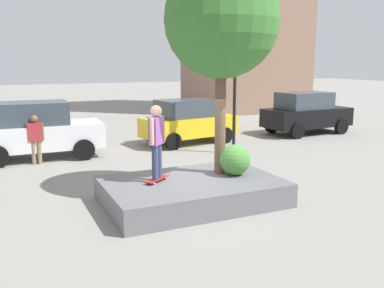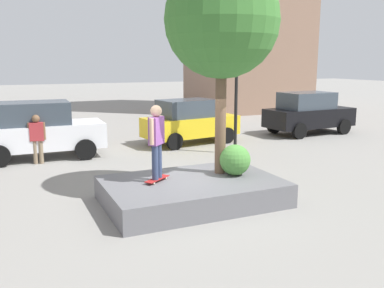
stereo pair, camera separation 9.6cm
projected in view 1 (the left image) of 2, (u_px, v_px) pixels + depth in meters
name	position (u px, v px, depth m)	size (l,w,h in m)	color
ground_plane	(188.00, 198.00, 10.70)	(120.00, 120.00, 0.00)	gray
planter_ledge	(192.00, 191.00, 10.31)	(4.23, 2.79, 0.57)	slate
plaza_tree	(222.00, 21.00, 10.22)	(2.84, 2.84, 5.26)	brown
boxwood_shrub	(235.00, 160.00, 10.66)	(0.79, 0.79, 0.79)	#4C8C3D
skateboard	(157.00, 179.00, 10.13)	(0.77, 0.64, 0.07)	#A51E1E
skateboarder	(157.00, 137.00, 9.93)	(0.48, 0.48, 1.78)	navy
police_car	(37.00, 130.00, 14.92)	(4.42, 2.14, 2.04)	white
taxi_cab	(188.00, 121.00, 17.73)	(4.22, 2.34, 1.87)	gold
sedan_parked	(306.00, 113.00, 20.15)	(4.40, 2.21, 2.00)	black
traffic_light_corner	(235.00, 66.00, 15.30)	(0.37, 0.37, 4.83)	black
passerby_with_bag	(35.00, 136.00, 14.09)	(0.56, 0.27, 1.68)	#847056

